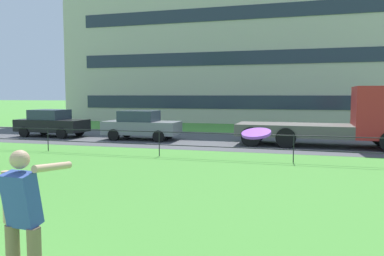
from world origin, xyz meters
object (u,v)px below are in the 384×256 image
Objects in this scene: frisbee at (256,133)px; car_black_far_left at (51,123)px; apartment_building_background at (235,27)px; car_grey_left at (141,125)px; flatbed_truck_far_right at (343,120)px; person_thrower at (23,217)px.

frisbee reaches higher than car_black_far_left.
car_black_far_left is 22.53m from apartment_building_background.
car_grey_left is (5.54, 0.00, 0.00)m from car_black_far_left.
car_black_far_left is at bearing -110.54° from apartment_building_background.
car_grey_left is 0.14× the size of apartment_building_background.
frisbee is at bearing -62.95° from car_grey_left.
frisbee is 14.85m from flatbed_truck_far_right.
person_thrower is at bearing -71.66° from car_grey_left.
frisbee is 0.08× the size of car_grey_left.
person_thrower is 0.23× the size of flatbed_truck_far_right.
person_thrower is 0.43× the size of car_grey_left.
car_grey_left is (-7.58, 14.84, -1.23)m from frisbee.
apartment_building_background is at bearing 99.54° from frisbee.
person_thrower is 18.04m from car_black_far_left.
person_thrower is 0.43× the size of car_black_far_left.
person_thrower is 5.10× the size of frisbee.
person_thrower reaches higher than car_grey_left.
flatbed_truck_far_right is 22.84m from apartment_building_background.
frisbee is (2.70, -0.12, 1.07)m from person_thrower.
person_thrower is at bearing -109.35° from flatbed_truck_far_right.
person_thrower reaches higher than car_black_far_left.
frisbee reaches higher than car_grey_left.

